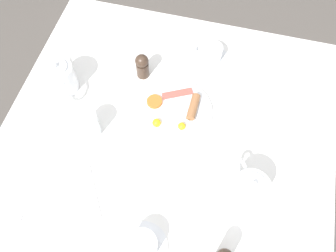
% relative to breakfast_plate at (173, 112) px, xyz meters
% --- Properties ---
extents(ground_plane, '(8.00, 8.00, 0.00)m').
position_rel_breakfast_plate_xyz_m(ground_plane, '(-0.00, -0.06, -0.76)').
color(ground_plane, '#4C4742').
extents(table, '(1.07, 0.99, 0.75)m').
position_rel_breakfast_plate_xyz_m(table, '(-0.00, -0.06, -0.08)').
color(table, white).
rests_on(table, ground_plane).
extents(breakfast_plate, '(0.27, 0.27, 0.04)m').
position_rel_breakfast_plate_xyz_m(breakfast_plate, '(0.00, 0.00, 0.00)').
color(breakfast_plate, white).
rests_on(breakfast_plate, table).
extents(teapot_near, '(0.10, 0.18, 0.13)m').
position_rel_breakfast_plate_xyz_m(teapot_near, '(0.27, -0.22, 0.05)').
color(teapot_near, white).
rests_on(teapot_near, table).
extents(teapot_far, '(0.14, 0.16, 0.13)m').
position_rel_breakfast_plate_xyz_m(teapot_far, '(-0.39, 0.01, 0.05)').
color(teapot_far, white).
rests_on(teapot_far, table).
extents(teacup_with_saucer_left, '(0.14, 0.14, 0.06)m').
position_rel_breakfast_plate_xyz_m(teacup_with_saucer_left, '(0.02, -0.43, 0.02)').
color(teacup_with_saucer_left, white).
rests_on(teacup_with_saucer_left, table).
extents(teacup_with_saucer_right, '(0.14, 0.14, 0.06)m').
position_rel_breakfast_plate_xyz_m(teacup_with_saucer_right, '(0.07, 0.25, 0.02)').
color(teacup_with_saucer_right, white).
rests_on(teacup_with_saucer_right, table).
extents(water_glass_tall, '(0.07, 0.07, 0.08)m').
position_rel_breakfast_plate_xyz_m(water_glass_tall, '(-0.24, -0.13, 0.03)').
color(water_glass_tall, white).
rests_on(water_glass_tall, table).
extents(salt_grinder, '(0.05, 0.05, 0.10)m').
position_rel_breakfast_plate_xyz_m(salt_grinder, '(-0.14, 0.13, 0.04)').
color(salt_grinder, '#38281E').
rests_on(salt_grinder, table).
extents(fork_by_plate, '(0.10, 0.16, 0.00)m').
position_rel_breakfast_plate_xyz_m(fork_by_plate, '(-0.13, 0.27, -0.01)').
color(fork_by_plate, silver).
rests_on(fork_by_plate, table).
extents(knife_by_plate, '(0.12, 0.18, 0.00)m').
position_rel_breakfast_plate_xyz_m(knife_by_plate, '(-0.18, -0.30, -0.01)').
color(knife_by_plate, silver).
rests_on(knife_by_plate, table).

